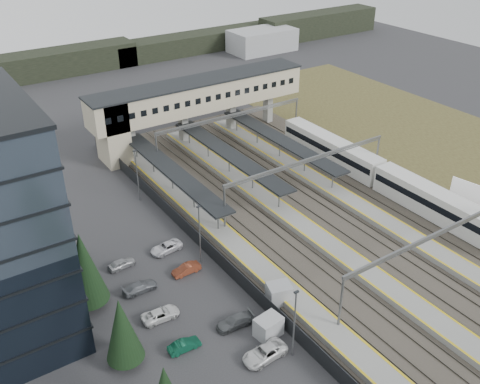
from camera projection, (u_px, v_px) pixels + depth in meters
ground at (303, 283)px, 62.28m from camera, size 220.00×220.00×0.00m
conifer_row at (139, 353)px, 46.52m from camera, size 4.42×49.82×9.50m
car_park at (244, 371)px, 50.10m from camera, size 10.63×44.66×1.29m
lampposts at (240, 271)px, 57.19m from camera, size 0.50×53.25×8.07m
fence at (233, 273)px, 62.28m from camera, size 0.08×90.00×2.00m
relay_cabin_near at (268, 327)px, 54.45m from camera, size 2.91×2.29×2.23m
relay_cabin_far at (279, 294)px, 58.78m from camera, size 3.06×2.76×2.36m
rail_corridor at (334, 235)px, 70.23m from camera, size 34.00×90.00×0.92m
canopies at (229, 154)px, 83.22m from camera, size 23.10×30.00×3.28m
footbridge at (186, 101)px, 92.42m from camera, size 40.40×6.40×11.20m
gantries at (365, 199)px, 67.23m from camera, size 28.40×62.28×7.17m
train at (381, 176)px, 80.60m from camera, size 3.10×43.05×3.90m
billboard at (473, 196)px, 72.49m from camera, size 1.36×6.25×5.45m
treeline_far at (149, 51)px, 138.99m from camera, size 170.00×19.00×7.00m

